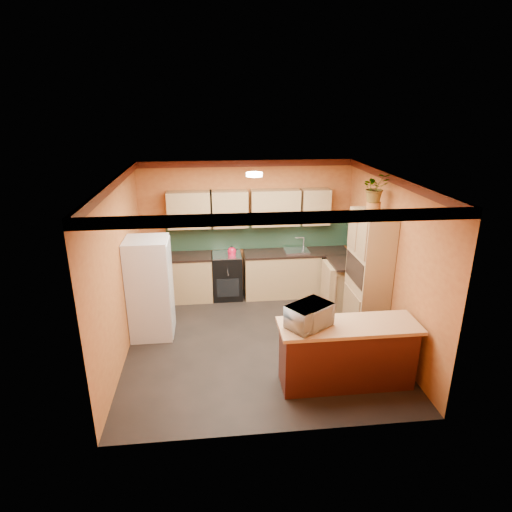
{
  "coord_description": "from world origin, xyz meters",
  "views": [
    {
      "loc": [
        -0.71,
        -6.16,
        3.72
      ],
      "look_at": [
        0.01,
        0.45,
        1.34
      ],
      "focal_mm": 30.0,
      "sensor_mm": 36.0,
      "label": 1
    }
  ],
  "objects_px": {
    "stove": "(227,276)",
    "pantry": "(368,274)",
    "microwave": "(309,316)",
    "base_cabinets_back": "(258,275)",
    "breakfast_bar": "(347,356)",
    "fridge": "(150,288)"
  },
  "relations": [
    {
      "from": "base_cabinets_back",
      "to": "stove",
      "type": "height_order",
      "value": "stove"
    },
    {
      "from": "stove",
      "to": "microwave",
      "type": "xyz_separation_m",
      "value": [
        0.95,
        -3.04,
        0.63
      ]
    },
    {
      "from": "stove",
      "to": "pantry",
      "type": "distance_m",
      "value": 2.87
    },
    {
      "from": "base_cabinets_back",
      "to": "microwave",
      "type": "height_order",
      "value": "microwave"
    },
    {
      "from": "base_cabinets_back",
      "to": "pantry",
      "type": "xyz_separation_m",
      "value": [
        1.65,
        -1.64,
        0.61
      ]
    },
    {
      "from": "base_cabinets_back",
      "to": "stove",
      "type": "relative_size",
      "value": 4.01
    },
    {
      "from": "pantry",
      "to": "base_cabinets_back",
      "type": "bearing_deg",
      "value": 135.13
    },
    {
      "from": "fridge",
      "to": "breakfast_bar",
      "type": "bearing_deg",
      "value": -30.63
    },
    {
      "from": "base_cabinets_back",
      "to": "breakfast_bar",
      "type": "distance_m",
      "value": 3.16
    },
    {
      "from": "base_cabinets_back",
      "to": "fridge",
      "type": "bearing_deg",
      "value": -145.09
    },
    {
      "from": "fridge",
      "to": "microwave",
      "type": "height_order",
      "value": "fridge"
    },
    {
      "from": "breakfast_bar",
      "to": "fridge",
      "type": "bearing_deg",
      "value": 149.37
    },
    {
      "from": "base_cabinets_back",
      "to": "fridge",
      "type": "distance_m",
      "value": 2.41
    },
    {
      "from": "stove",
      "to": "microwave",
      "type": "distance_m",
      "value": 3.25
    },
    {
      "from": "pantry",
      "to": "breakfast_bar",
      "type": "distance_m",
      "value": 1.71
    },
    {
      "from": "microwave",
      "to": "base_cabinets_back",
      "type": "bearing_deg",
      "value": 61.7
    },
    {
      "from": "base_cabinets_back",
      "to": "stove",
      "type": "xyz_separation_m",
      "value": [
        -0.62,
        -0.0,
        0.02
      ]
    },
    {
      "from": "fridge",
      "to": "base_cabinets_back",
      "type": "bearing_deg",
      "value": 34.91
    },
    {
      "from": "pantry",
      "to": "microwave",
      "type": "bearing_deg",
      "value": -133.38
    },
    {
      "from": "base_cabinets_back",
      "to": "pantry",
      "type": "bearing_deg",
      "value": -44.87
    },
    {
      "from": "microwave",
      "to": "fridge",
      "type": "bearing_deg",
      "value": 109.19
    },
    {
      "from": "fridge",
      "to": "breakfast_bar",
      "type": "distance_m",
      "value": 3.32
    }
  ]
}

